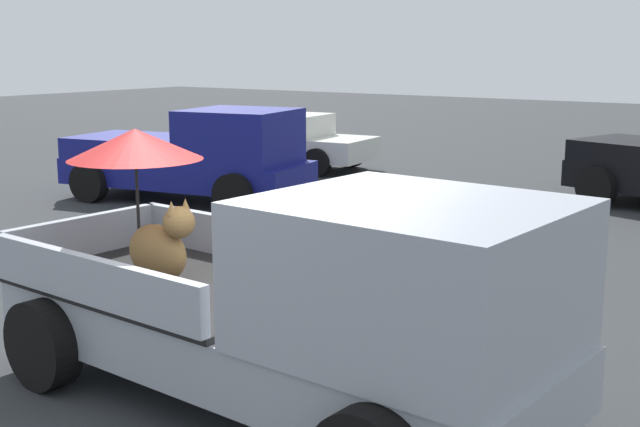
# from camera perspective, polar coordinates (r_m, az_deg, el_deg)

# --- Properties ---
(ground_plane) EXTENTS (80.00, 80.00, 0.00)m
(ground_plane) POSITION_cam_1_polar(r_m,az_deg,el_deg) (7.20, -3.62, -12.83)
(ground_plane) COLOR #2D3033
(pickup_truck_main) EXTENTS (5.16, 2.52, 2.23)m
(pickup_truck_main) POSITION_cam_1_polar(r_m,az_deg,el_deg) (6.59, -1.04, -6.12)
(pickup_truck_main) COLOR black
(pickup_truck_main) RESTS_ON ground
(pickup_truck_far) EXTENTS (5.05, 2.86, 1.80)m
(pickup_truck_far) POSITION_cam_1_polar(r_m,az_deg,el_deg) (16.17, -8.57, 3.92)
(pickup_truck_far) COLOR black
(pickup_truck_far) RESTS_ON ground
(parked_sedan_near) EXTENTS (4.46, 2.32, 1.33)m
(parked_sedan_near) POSITION_cam_1_polar(r_m,az_deg,el_deg) (20.46, -2.42, 5.22)
(parked_sedan_near) COLOR black
(parked_sedan_near) RESTS_ON ground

